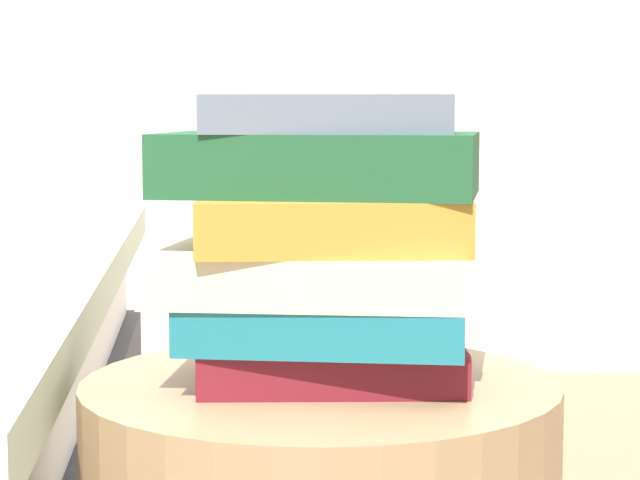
{
  "coord_description": "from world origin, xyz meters",
  "views": [
    {
      "loc": [
        -0.02,
        -1.18,
        0.69
      ],
      "look_at": [
        0.0,
        0.0,
        0.56
      ],
      "focal_mm": 69.59,
      "sensor_mm": 36.0,
      "label": 1
    }
  ],
  "objects_px": {
    "book_cream": "(311,272)",
    "book_maroon": "(331,362)",
    "book_teal": "(326,321)",
    "book_ochre": "(330,222)",
    "book_slate": "(329,114)",
    "book_forest": "(317,164)"
  },
  "relations": [
    {
      "from": "book_forest",
      "to": "book_slate",
      "type": "height_order",
      "value": "book_slate"
    },
    {
      "from": "book_ochre",
      "to": "book_forest",
      "type": "relative_size",
      "value": 0.83
    },
    {
      "from": "book_maroon",
      "to": "book_slate",
      "type": "bearing_deg",
      "value": 105.45
    },
    {
      "from": "book_cream",
      "to": "book_forest",
      "type": "xyz_separation_m",
      "value": [
        0.01,
        0.01,
        0.1
      ]
    },
    {
      "from": "book_maroon",
      "to": "book_teal",
      "type": "bearing_deg",
      "value": -124.13
    },
    {
      "from": "book_ochre",
      "to": "book_slate",
      "type": "xyz_separation_m",
      "value": [
        -0.0,
        0.01,
        0.1
      ]
    },
    {
      "from": "book_teal",
      "to": "book_ochre",
      "type": "xyz_separation_m",
      "value": [
        0.0,
        0.01,
        0.09
      ]
    },
    {
      "from": "book_cream",
      "to": "book_forest",
      "type": "distance_m",
      "value": 0.1
    },
    {
      "from": "book_teal",
      "to": "book_ochre",
      "type": "height_order",
      "value": "book_ochre"
    },
    {
      "from": "book_slate",
      "to": "book_teal",
      "type": "bearing_deg",
      "value": -97.19
    },
    {
      "from": "book_ochre",
      "to": "book_maroon",
      "type": "bearing_deg",
      "value": -16.67
    },
    {
      "from": "book_ochre",
      "to": "book_slate",
      "type": "bearing_deg",
      "value": 89.22
    },
    {
      "from": "book_teal",
      "to": "book_slate",
      "type": "bearing_deg",
      "value": 85.73
    },
    {
      "from": "book_cream",
      "to": "book_slate",
      "type": "distance_m",
      "value": 0.15
    },
    {
      "from": "book_teal",
      "to": "book_slate",
      "type": "relative_size",
      "value": 1.15
    },
    {
      "from": "book_cream",
      "to": "book_ochre",
      "type": "distance_m",
      "value": 0.05
    },
    {
      "from": "book_teal",
      "to": "book_forest",
      "type": "height_order",
      "value": "book_forest"
    },
    {
      "from": "book_maroon",
      "to": "book_teal",
      "type": "distance_m",
      "value": 0.04
    },
    {
      "from": "book_cream",
      "to": "book_maroon",
      "type": "bearing_deg",
      "value": -13.78
    },
    {
      "from": "book_ochre",
      "to": "book_forest",
      "type": "height_order",
      "value": "book_forest"
    },
    {
      "from": "book_maroon",
      "to": "book_ochre",
      "type": "bearing_deg",
      "value": 164.8
    },
    {
      "from": "book_maroon",
      "to": "book_ochre",
      "type": "xyz_separation_m",
      "value": [
        -0.0,
        0.0,
        0.13
      ]
    }
  ]
}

